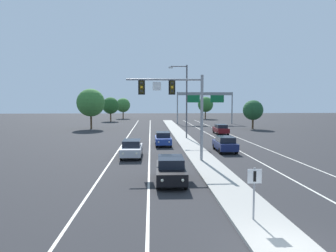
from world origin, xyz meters
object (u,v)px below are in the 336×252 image
Objects in this scene: car_receding_darkred at (221,129)px; tree_far_left_a at (91,103)px; car_oncoming_black at (171,169)px; street_lamp_median at (185,97)px; tree_far_right_b at (205,104)px; highway_sign_gantry at (205,98)px; car_oncoming_silver at (132,148)px; car_receding_navy at (225,144)px; overhead_signal_mast at (178,100)px; median_sign_post at (254,186)px; tree_far_left_b at (111,106)px; car_oncoming_blue at (163,139)px; tree_far_right_c at (253,110)px; tree_far_left_c at (123,105)px.

tree_far_left_a is at bearing 154.24° from car_receding_darkred.
car_oncoming_black is 1.01× the size of car_receding_darkred.
tree_far_right_b is (12.13, 50.00, -1.35)m from street_lamp_median.
car_oncoming_silver is at bearing -109.07° from highway_sign_gantry.
overhead_signal_mast is at bearing -136.53° from car_receding_navy.
overhead_signal_mast is 8.59m from car_receding_navy.
median_sign_post is 0.17× the size of highway_sign_gantry.
tree_far_left_b is at bearing -160.24° from tree_far_right_b.
overhead_signal_mast is at bearing -84.97° from car_oncoming_blue.
car_oncoming_blue is (-2.86, 22.73, -0.77)m from median_sign_post.
car_oncoming_black is 9.39m from car_oncoming_silver.
highway_sign_gantry is 21.80m from tree_far_right_b.
tree_far_right_c is (8.32, 8.95, 2.77)m from car_receding_darkred.
car_oncoming_blue is (-0.86, 9.79, -4.47)m from overhead_signal_mast.
highway_sign_gantry is at bearing -49.26° from tree_far_left_c.
car_oncoming_blue is 7.79m from car_receding_navy.
car_receding_navy is at bearing -70.14° from tree_far_left_b.
car_oncoming_silver is at bearing 147.99° from overhead_signal_mast.
tree_far_right_b reaches higher than tree_far_right_c.
overhead_signal_mast is at bearing 80.74° from car_oncoming_black.
tree_far_left_c reaches higher than tree_far_right_c.
tree_far_left_b is (-12.20, 46.17, 3.40)m from car_oncoming_blue.
street_lamp_median is at bearing 81.29° from overhead_signal_mast.
median_sign_post is at bearing -98.38° from highway_sign_gantry.
street_lamp_median is 15.66m from car_oncoming_silver.
car_oncoming_black is 29.81m from car_receding_darkred.
car_oncoming_black is 41.39m from tree_far_right_c.
car_receding_navy is 54.24m from tree_far_left_b.
car_receding_darkred is at bearing 50.87° from car_oncoming_blue.
tree_far_left_b is (-15.50, 40.07, -1.57)m from street_lamp_median.
tree_far_right_b is at bearing 76.36° from street_lamp_median.
tree_far_right_b is (15.60, 72.24, 3.62)m from car_oncoming_black.
tree_far_right_b is at bearing 94.26° from tree_far_right_c.
street_lamp_median is at bearing 81.13° from car_oncoming_black.
car_oncoming_blue is at bearing -118.38° from street_lamp_median.
street_lamp_median is at bearing 89.13° from median_sign_post.
car_oncoming_blue is at bearing -75.19° from tree_far_left_b.
highway_sign_gantry is 2.06× the size of tree_far_left_c.
street_lamp_median is at bearing -75.94° from tree_far_left_c.
tree_far_left_c is at bearing 104.06° from street_lamp_median.
highway_sign_gantry is (14.53, 42.01, 5.34)m from car_oncoming_silver.
tree_far_left_c reaches higher than car_receding_navy.
tree_far_left_a reaches higher than car_receding_navy.
car_oncoming_silver is 9.71m from car_receding_navy.
highway_sign_gantry is at bearing 82.57° from car_receding_navy.
highway_sign_gantry is at bearing 81.62° from median_sign_post.
car_oncoming_blue is 27.77m from tree_far_right_c.
overhead_signal_mast is at bearing -76.86° from tree_far_left_b.
tree_far_right_b is (18.63, 63.35, 3.62)m from car_oncoming_silver.
tree_far_left_b is (0.61, 23.32, -0.78)m from tree_far_left_a.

